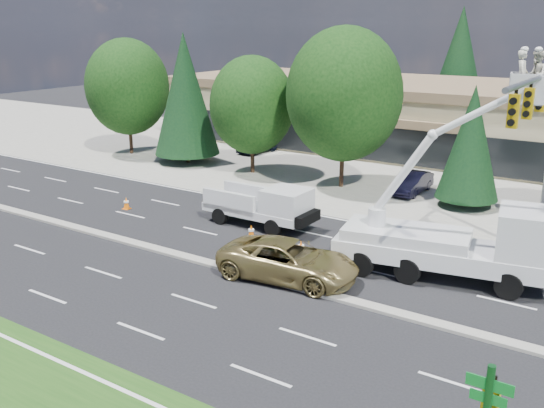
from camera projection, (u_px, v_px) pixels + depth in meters
The scene contains 20 objects.
ground at pixel (243, 273), 25.61m from camera, with size 140.00×140.00×0.00m, color black.
concrete_apron at pixel (413, 177), 41.63m from camera, with size 140.00×22.00×0.01m, color gray.
road_median at pixel (243, 272), 25.59m from camera, with size 120.00×0.55×0.12m, color gray.
strip_mall at pixel (460, 118), 48.81m from camera, with size 50.40×15.40×5.50m.
tree_front_a at pixel (127, 87), 47.65m from camera, with size 6.57×6.57×9.11m.
tree_front_b at pixel (185, 94), 44.56m from camera, with size 4.86×4.86×9.57m.
tree_front_c at pixel (252, 105), 41.51m from camera, with size 5.86×5.86×8.13m.
tree_front_d at pixel (344, 95), 37.51m from camera, with size 7.27×7.27×10.08m.
tree_front_e at pixel (471, 143), 33.93m from camera, with size 3.52×3.52×6.95m.
tree_back_a at pixel (332, 76), 67.40m from camera, with size 4.29×4.29×8.46m.
tree_back_b at pixel (459, 64), 59.54m from camera, with size 5.98×5.98×11.79m.
utility_pickup at pixel (264, 210), 31.28m from camera, with size 5.76×2.34×2.20m.
bucket_truck at pixel (462, 234), 24.43m from camera, with size 8.89×4.13×9.35m.
traffic_cone_a at pixel (126, 203), 34.40m from camera, with size 0.40×0.40×0.70m.
traffic_cone_b at pixel (251, 232), 29.70m from camera, with size 0.40×0.40×0.70m.
traffic_cone_c at pixel (301, 248), 27.59m from camera, with size 0.40×0.40×0.70m.
traffic_cone_d at pixel (410, 269), 25.21m from camera, with size 0.40×0.40×0.70m.
minivan at pixel (288, 260), 24.86m from camera, with size 2.69×5.83×1.62m, color olive.
parked_car_west at pixel (258, 144), 49.41m from camera, with size 1.65×4.09×1.40m, color black.
parked_car_east at pixel (412, 183), 37.52m from camera, with size 1.42×4.06×1.34m, color black.
Camera 1 is at (14.03, -19.13, 10.16)m, focal length 40.00 mm.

